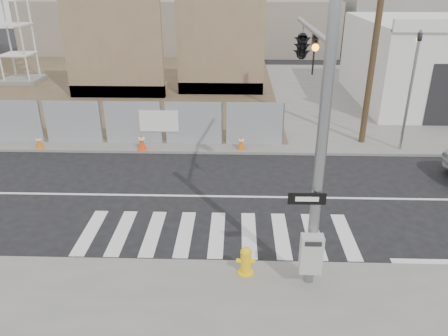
{
  "coord_description": "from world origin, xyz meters",
  "views": [
    {
      "loc": [
        0.58,
        -14.05,
        7.5
      ],
      "look_at": [
        0.16,
        -0.57,
        1.4
      ],
      "focal_mm": 35.0,
      "sensor_mm": 36.0,
      "label": 1
    }
  ],
  "objects_px": {
    "traffic_cone_d": "(241,142)",
    "traffic_cone_c": "(142,141)",
    "signal_pole": "(307,79)",
    "fire_hydrant": "(246,261)",
    "traffic_cone_b": "(39,142)"
  },
  "relations": [
    {
      "from": "fire_hydrant",
      "to": "traffic_cone_b",
      "type": "bearing_deg",
      "value": 154.02
    },
    {
      "from": "fire_hydrant",
      "to": "traffic_cone_c",
      "type": "bearing_deg",
      "value": 134.95
    },
    {
      "from": "signal_pole",
      "to": "traffic_cone_c",
      "type": "xyz_separation_m",
      "value": [
        -6.2,
        6.27,
        -4.28
      ]
    },
    {
      "from": "traffic_cone_c",
      "to": "traffic_cone_b",
      "type": "bearing_deg",
      "value": 180.0
    },
    {
      "from": "signal_pole",
      "to": "fire_hydrant",
      "type": "relative_size",
      "value": 8.6
    },
    {
      "from": "traffic_cone_b",
      "to": "traffic_cone_d",
      "type": "relative_size",
      "value": 0.94
    },
    {
      "from": "traffic_cone_b",
      "to": "fire_hydrant",
      "type": "bearing_deg",
      "value": -43.43
    },
    {
      "from": "traffic_cone_b",
      "to": "traffic_cone_c",
      "type": "relative_size",
      "value": 0.8
    },
    {
      "from": "signal_pole",
      "to": "fire_hydrant",
      "type": "height_order",
      "value": "signal_pole"
    },
    {
      "from": "signal_pole",
      "to": "traffic_cone_c",
      "type": "bearing_deg",
      "value": 134.69
    },
    {
      "from": "fire_hydrant",
      "to": "traffic_cone_d",
      "type": "height_order",
      "value": "fire_hydrant"
    },
    {
      "from": "traffic_cone_d",
      "to": "signal_pole",
      "type": "bearing_deg",
      "value": -75.08
    },
    {
      "from": "traffic_cone_d",
      "to": "traffic_cone_c",
      "type": "bearing_deg",
      "value": -178.16
    },
    {
      "from": "fire_hydrant",
      "to": "traffic_cone_b",
      "type": "xyz_separation_m",
      "value": [
        -9.26,
        8.77,
        -0.1
      ]
    },
    {
      "from": "fire_hydrant",
      "to": "traffic_cone_c",
      "type": "relative_size",
      "value": 1.04
    }
  ]
}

